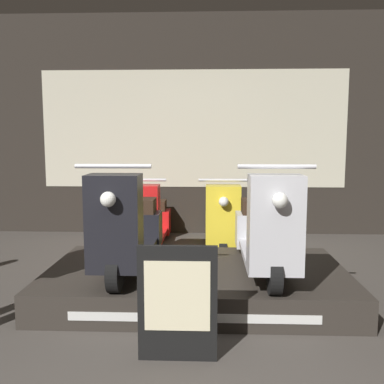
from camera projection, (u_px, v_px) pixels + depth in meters
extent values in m
plane|color=#423D38|center=(170.00, 371.00, 2.60)|extent=(30.00, 30.00, 0.00)
cube|color=#28231E|center=(193.00, 126.00, 6.29)|extent=(8.07, 0.08, 3.20)
cube|color=beige|center=(193.00, 129.00, 6.25)|extent=(4.44, 0.01, 1.70)
cube|color=#2D2823|center=(197.00, 282.00, 3.83)|extent=(2.63, 1.49, 0.26)
cube|color=silver|center=(194.00, 318.00, 3.09)|extent=(1.84, 0.01, 0.07)
cylinder|color=black|center=(115.00, 273.00, 3.19)|extent=(0.09, 0.30, 0.30)
cylinder|color=black|center=(141.00, 235.00, 4.44)|extent=(0.09, 0.30, 0.30)
cube|color=black|center=(130.00, 252.00, 3.82)|extent=(0.37, 1.17, 0.05)
cube|color=black|center=(115.00, 223.00, 3.17)|extent=(0.39, 0.27, 0.72)
cube|color=black|center=(141.00, 229.00, 4.41)|extent=(0.41, 0.31, 0.34)
cube|color=black|center=(141.00, 206.00, 4.37)|extent=(0.30, 0.28, 0.14)
cylinder|color=silver|center=(113.00, 166.00, 3.11)|extent=(0.56, 0.03, 0.03)
sphere|color=white|center=(108.00, 199.00, 2.96)|extent=(0.11, 0.11, 0.11)
cylinder|color=black|center=(274.00, 275.00, 3.14)|extent=(0.09, 0.30, 0.30)
cylinder|color=black|center=(256.00, 236.00, 4.39)|extent=(0.09, 0.30, 0.30)
cube|color=#BCBCC1|center=(264.00, 254.00, 3.77)|extent=(0.37, 1.17, 0.05)
cube|color=#BCBCC1|center=(275.00, 224.00, 3.12)|extent=(0.39, 0.27, 0.72)
cube|color=#BCBCC1|center=(256.00, 230.00, 4.36)|extent=(0.41, 0.31, 0.34)
cube|color=black|center=(257.00, 206.00, 4.32)|extent=(0.30, 0.28, 0.14)
cylinder|color=silver|center=(277.00, 167.00, 3.06)|extent=(0.56, 0.03, 0.03)
sphere|color=white|center=(280.00, 200.00, 2.91)|extent=(0.11, 0.11, 0.11)
cylinder|color=black|center=(142.00, 249.00, 4.93)|extent=(0.09, 0.30, 0.30)
cylinder|color=black|center=(156.00, 227.00, 6.18)|extent=(0.09, 0.30, 0.30)
cube|color=red|center=(150.00, 237.00, 5.55)|extent=(0.37, 1.17, 0.05)
cube|color=red|center=(142.00, 216.00, 4.91)|extent=(0.39, 0.27, 0.72)
cube|color=red|center=(156.00, 222.00, 6.15)|extent=(0.41, 0.31, 0.34)
cube|color=black|center=(155.00, 205.00, 6.11)|extent=(0.30, 0.28, 0.14)
cylinder|color=silver|center=(142.00, 180.00, 4.85)|extent=(0.56, 0.03, 0.03)
sphere|color=white|center=(139.00, 201.00, 4.69)|extent=(0.11, 0.11, 0.11)
cylinder|color=black|center=(223.00, 250.00, 4.89)|extent=(0.09, 0.30, 0.30)
cylinder|color=black|center=(220.00, 227.00, 6.14)|extent=(0.09, 0.30, 0.30)
cube|color=yellow|center=(221.00, 238.00, 5.52)|extent=(0.37, 1.17, 0.05)
cube|color=yellow|center=(223.00, 217.00, 4.87)|extent=(0.39, 0.27, 0.72)
cube|color=yellow|center=(220.00, 222.00, 6.11)|extent=(0.41, 0.31, 0.34)
cube|color=black|center=(220.00, 206.00, 6.07)|extent=(0.30, 0.28, 0.14)
cylinder|color=silver|center=(223.00, 180.00, 4.81)|extent=(0.56, 0.03, 0.03)
sphere|color=white|center=(224.00, 202.00, 4.66)|extent=(0.11, 0.11, 0.11)
cube|color=black|center=(177.00, 304.00, 2.69)|extent=(0.50, 0.04, 0.75)
cube|color=beige|center=(177.00, 296.00, 2.66)|extent=(0.41, 0.01, 0.45)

